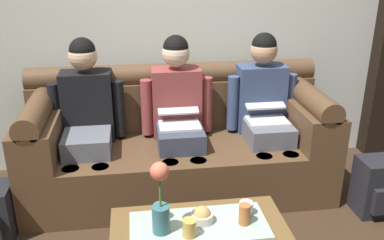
# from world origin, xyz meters

# --- Properties ---
(couch) EXTENTS (2.31, 0.88, 0.96)m
(couch) POSITION_xyz_m (-0.00, 1.17, 0.37)
(couch) COLOR #513823
(couch) RESTS_ON ground_plane
(person_left) EXTENTS (0.56, 0.67, 1.22)m
(person_left) POSITION_xyz_m (-0.68, 1.17, 0.66)
(person_left) COLOR #595B66
(person_left) RESTS_ON ground_plane
(person_middle) EXTENTS (0.56, 0.67, 1.22)m
(person_middle) POSITION_xyz_m (0.00, 1.17, 0.66)
(person_middle) COLOR #383D4C
(person_middle) RESTS_ON ground_plane
(person_right) EXTENTS (0.56, 0.67, 1.22)m
(person_right) POSITION_xyz_m (0.68, 1.17, 0.66)
(person_right) COLOR #595B66
(person_right) RESTS_ON ground_plane
(coffee_table) EXTENTS (1.00, 0.50, 0.36)m
(coffee_table) POSITION_xyz_m (0.00, 0.11, 0.31)
(coffee_table) COLOR brown
(coffee_table) RESTS_ON ground_plane
(flower_vase) EXTENTS (0.10, 0.10, 0.43)m
(flower_vase) POSITION_xyz_m (-0.22, 0.08, 0.56)
(flower_vase) COLOR #336672
(flower_vase) RESTS_ON coffee_table
(snack_bowl) EXTENTS (0.13, 0.13, 0.10)m
(snack_bowl) POSITION_xyz_m (0.02, 0.14, 0.40)
(snack_bowl) COLOR silver
(snack_bowl) RESTS_ON coffee_table
(cup_near_left) EXTENTS (0.06, 0.06, 0.12)m
(cup_near_left) POSITION_xyz_m (0.26, 0.09, 0.42)
(cup_near_left) COLOR #B26633
(cup_near_left) RESTS_ON coffee_table
(cup_near_right) EXTENTS (0.07, 0.07, 0.10)m
(cup_near_right) POSITION_xyz_m (-0.21, 0.19, 0.41)
(cup_near_right) COLOR gold
(cup_near_right) RESTS_ON coffee_table
(cup_far_center) EXTENTS (0.08, 0.08, 0.08)m
(cup_far_center) POSITION_xyz_m (0.29, 0.18, 0.40)
(cup_far_center) COLOR silver
(cup_far_center) RESTS_ON coffee_table
(cup_far_left) EXTENTS (0.08, 0.08, 0.10)m
(cup_far_left) POSITION_xyz_m (-0.07, 0.02, 0.41)
(cup_far_left) COLOR gold
(cup_far_left) RESTS_ON coffee_table
(backpack_right) EXTENTS (0.31, 0.28, 0.42)m
(backpack_right) POSITION_xyz_m (1.39, 0.59, 0.21)
(backpack_right) COLOR black
(backpack_right) RESTS_ON ground_plane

